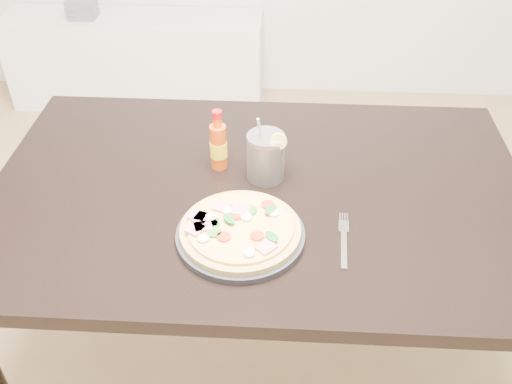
# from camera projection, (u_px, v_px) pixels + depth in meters

# --- Properties ---
(dining_table) EXTENTS (1.40, 0.90, 0.75)m
(dining_table) POSITION_uv_depth(u_px,v_px,m) (259.00, 212.00, 1.53)
(dining_table) COLOR black
(dining_table) RESTS_ON ground
(plate) EXTENTS (0.30, 0.30, 0.02)m
(plate) POSITION_uv_depth(u_px,v_px,m) (240.00, 235.00, 1.33)
(plate) COLOR black
(plate) RESTS_ON dining_table
(pizza) EXTENTS (0.28, 0.28, 0.03)m
(pizza) POSITION_uv_depth(u_px,v_px,m) (239.00, 229.00, 1.31)
(pizza) COLOR tan
(pizza) RESTS_ON plate
(hot_sauce_bottle) EXTENTS (0.06, 0.06, 0.17)m
(hot_sauce_bottle) POSITION_uv_depth(u_px,v_px,m) (218.00, 145.00, 1.51)
(hot_sauce_bottle) COLOR #CF440C
(hot_sauce_bottle) RESTS_ON dining_table
(cola_cup) EXTENTS (0.10, 0.10, 0.19)m
(cola_cup) POSITION_uv_depth(u_px,v_px,m) (266.00, 158.00, 1.48)
(cola_cup) COLOR black
(cola_cup) RESTS_ON dining_table
(fork) EXTENTS (0.03, 0.19, 0.00)m
(fork) POSITION_uv_depth(u_px,v_px,m) (344.00, 238.00, 1.32)
(fork) COLOR silver
(fork) RESTS_ON dining_table
(media_console) EXTENTS (1.40, 0.34, 0.50)m
(media_console) POSITION_uv_depth(u_px,v_px,m) (137.00, 60.00, 3.21)
(media_console) COLOR white
(media_console) RESTS_ON ground
(cd_stack) EXTENTS (0.14, 0.12, 0.10)m
(cd_stack) POSITION_uv_depth(u_px,v_px,m) (82.00, 8.00, 3.02)
(cd_stack) COLOR slate
(cd_stack) RESTS_ON media_console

